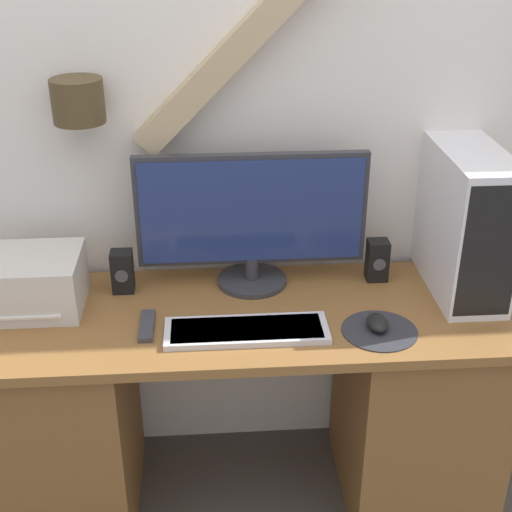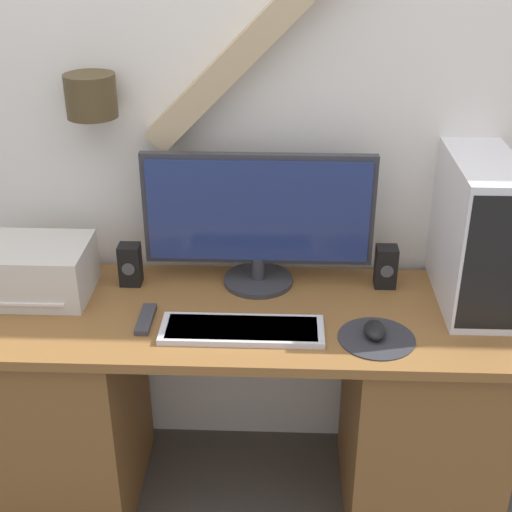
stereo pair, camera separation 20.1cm
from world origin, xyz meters
The scene contains 11 objects.
wall_back centered at (0.01, 0.61, 1.35)m, with size 6.40×0.20×2.70m.
desk centered at (0.00, 0.28, 0.38)m, with size 1.61×0.56×0.73m.
monitor centered at (0.05, 0.46, 0.95)m, with size 0.70×0.22×0.42m.
keyboard centered at (0.02, 0.16, 0.74)m, with size 0.46×0.15×0.02m.
mousepad centered at (0.39, 0.15, 0.73)m, with size 0.21×0.21×0.00m.
mouse centered at (0.38, 0.16, 0.75)m, with size 0.06×0.09×0.04m.
computer_tower centered at (0.69, 0.40, 0.95)m, with size 0.18×0.46×0.44m.
printer centered at (-0.61, 0.36, 0.81)m, with size 0.30×0.26×0.16m.
speaker_left centered at (-0.35, 0.43, 0.79)m, with size 0.07×0.06×0.13m.
speaker_right centered at (0.45, 0.45, 0.79)m, with size 0.07×0.06×0.13m.
remote_control centered at (-0.26, 0.21, 0.73)m, with size 0.04×0.15×0.02m.
Camera 1 is at (-0.08, -1.51, 1.83)m, focal length 50.00 mm.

